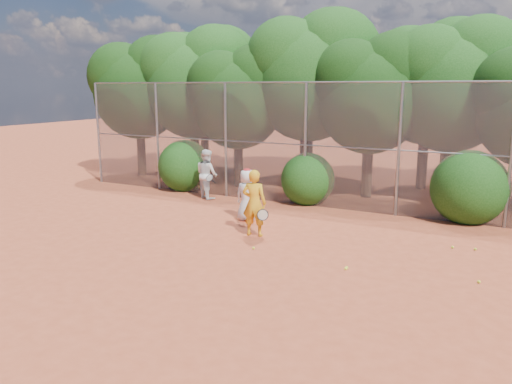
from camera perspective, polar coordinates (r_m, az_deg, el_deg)
The scene contains 23 objects.
ground at distance 11.08m, azimuth -1.32°, elevation -8.48°, with size 80.00×80.00×0.00m, color #A74225.
fence_back at distance 16.05m, azimuth 8.58°, elevation 5.35°, with size 20.05×0.09×4.03m.
tree_0 at distance 22.40m, azimuth -13.14°, elevation 11.84°, with size 4.38×3.81×6.00m.
tree_1 at distance 21.29m, azimuth -6.98°, elevation 12.69°, with size 4.64×4.03×6.35m.
tree_2 at distance 19.39m, azimuth -1.90°, elevation 11.13°, with size 3.99×3.47×5.47m.
tree_3 at distance 19.24m, azimuth 6.33°, elevation 13.48°, with size 4.89×4.26×6.70m.
tree_4 at distance 17.90m, azimuth 13.18°, elevation 11.32°, with size 4.19×3.64×5.73m.
tree_5 at distance 18.25m, azimuth 21.66°, elevation 11.72°, with size 4.51×3.92×6.17m.
tree_9 at distance 23.77m, azimuth -5.85°, elevation 13.06°, with size 4.83×4.20×6.62m.
tree_10 at distance 21.66m, azimuth 5.96°, elevation 13.93°, with size 5.15×4.48×7.06m.
tree_11 at distance 19.97m, azimuth 19.27°, elevation 12.18°, with size 4.64×4.03×6.35m.
bush_0 at distance 19.13m, azimuth -8.16°, elevation 3.24°, with size 2.00×2.00×2.00m, color #143F0F.
bush_1 at distance 16.79m, azimuth 5.94°, elevation 1.73°, with size 1.80×1.80×1.80m, color #143F0F.
bush_2 at distance 15.69m, azimuth 23.21°, elevation 0.83°, with size 2.20×2.20×2.20m, color #143F0F.
player_yellow at distance 13.04m, azimuth -0.20°, elevation -1.26°, with size 0.86×0.56×1.77m.
player_teen at distance 14.54m, azimuth -1.03°, elevation -0.32°, with size 0.78×0.53×1.56m.
player_white at distance 17.54m, azimuth -5.63°, elevation 2.07°, with size 1.05×0.97×1.73m.
ball_0 at distance 11.07m, azimuth 10.33°, elevation -8.50°, with size 0.07×0.07×0.07m, color yellow.
ball_1 at distance 13.12m, azimuth 21.54°, elevation -5.89°, with size 0.07×0.07×0.07m, color yellow.
ball_2 at distance 11.01m, azimuth 10.21°, elevation -8.62°, with size 0.07×0.07×0.07m, color yellow.
ball_3 at distance 11.10m, azimuth 24.12°, elevation -9.35°, with size 0.07×0.07×0.07m, color yellow.
ball_4 at distance 12.15m, azimuth -0.29°, elevation -6.43°, with size 0.07×0.07×0.07m, color yellow.
ball_5 at distance 13.18m, azimuth 23.78°, elevation -5.99°, with size 0.07×0.07×0.07m, color yellow.
Camera 1 is at (4.96, -9.11, 3.87)m, focal length 35.00 mm.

